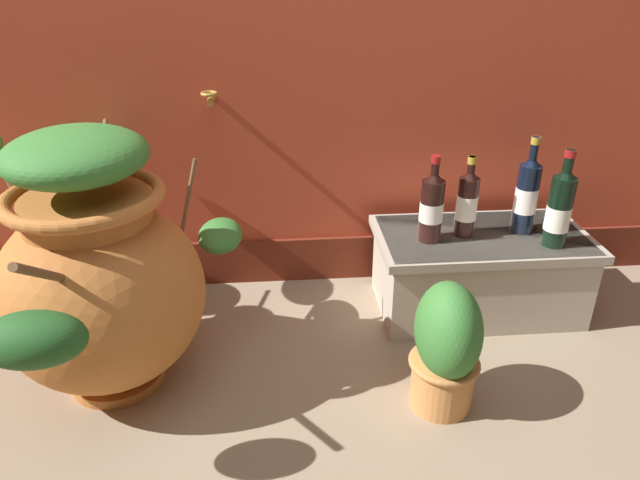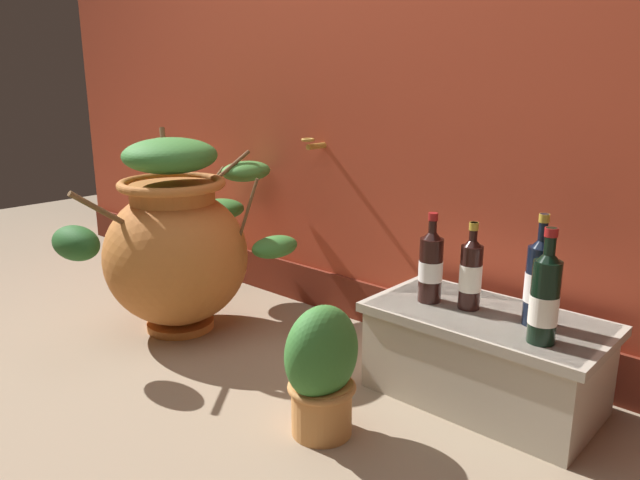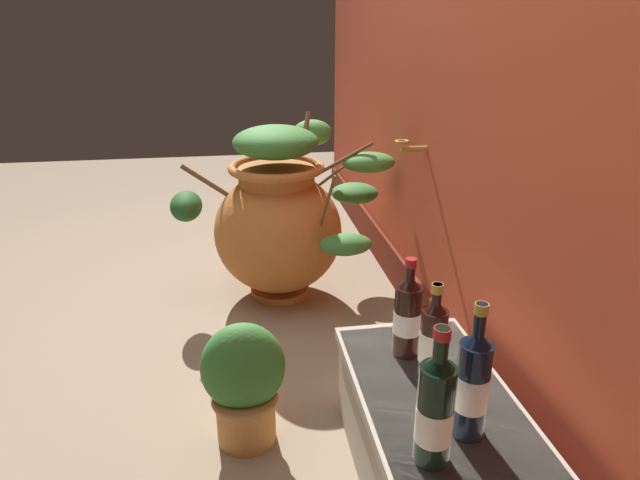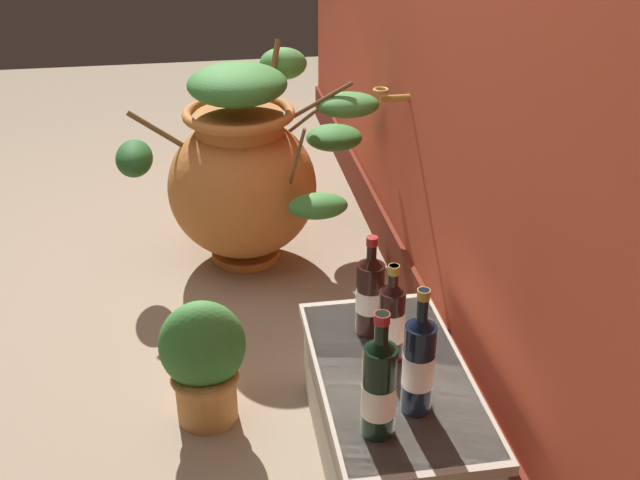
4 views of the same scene
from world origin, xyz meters
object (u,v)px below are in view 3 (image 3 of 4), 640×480
object	(u,v)px
potted_shrub	(244,382)
wine_bottle_right	(435,408)
terracotta_urn	(281,217)
wine_bottle_middle	(433,340)
wine_bottle_back	(408,314)
wine_bottle_left	(472,382)

from	to	relation	value
potted_shrub	wine_bottle_right	bearing A→B (deg)	40.39
terracotta_urn	wine_bottle_middle	size ratio (longest dim) A/B	3.56
wine_bottle_middle	wine_bottle_back	world-z (taller)	wine_bottle_back
wine_bottle_back	potted_shrub	xyz separation A→B (m)	(-0.06, -0.46, -0.22)
wine_bottle_middle	wine_bottle_right	size ratio (longest dim) A/B	0.86
terracotta_urn	wine_bottle_middle	xyz separation A→B (m)	(1.14, 0.29, 0.04)
wine_bottle_right	potted_shrub	distance (m)	0.65
wine_bottle_middle	potted_shrub	xyz separation A→B (m)	(-0.19, -0.49, -0.21)
wine_bottle_right	wine_bottle_back	size ratio (longest dim) A/B	1.11
wine_bottle_middle	terracotta_urn	bearing A→B (deg)	-165.70
wine_bottle_left	wine_bottle_right	world-z (taller)	wine_bottle_left
wine_bottle_middle	wine_bottle_back	xyz separation A→B (m)	(-0.13, -0.03, 0.01)
wine_bottle_back	potted_shrub	bearing A→B (deg)	-97.50
terracotta_urn	wine_bottle_middle	world-z (taller)	terracotta_urn
wine_bottle_left	terracotta_urn	bearing A→B (deg)	-167.28
wine_bottle_back	potted_shrub	world-z (taller)	wine_bottle_back
wine_bottle_middle	potted_shrub	bearing A→B (deg)	-111.09
terracotta_urn	wine_bottle_back	distance (m)	1.05
wine_bottle_right	wine_bottle_middle	bearing A→B (deg)	160.71
terracotta_urn	wine_bottle_right	bearing A→B (deg)	7.85
wine_bottle_middle	potted_shrub	size ratio (longest dim) A/B	0.71
terracotta_urn	wine_bottle_left	distance (m)	1.39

